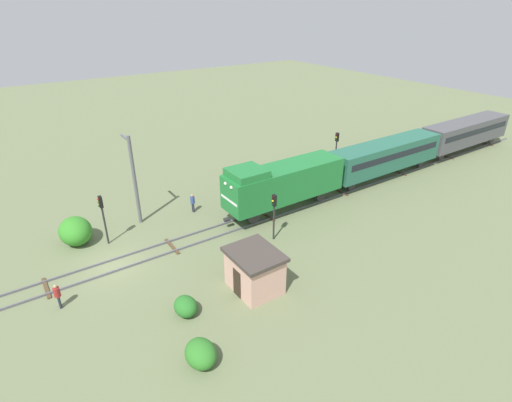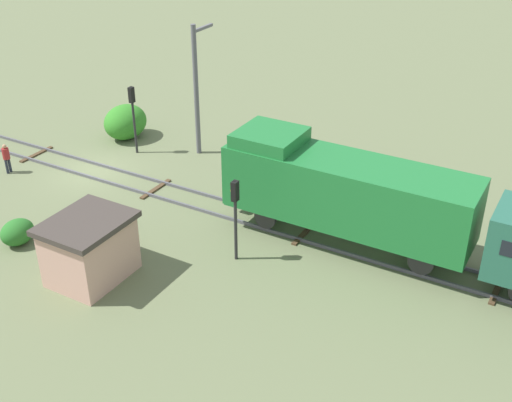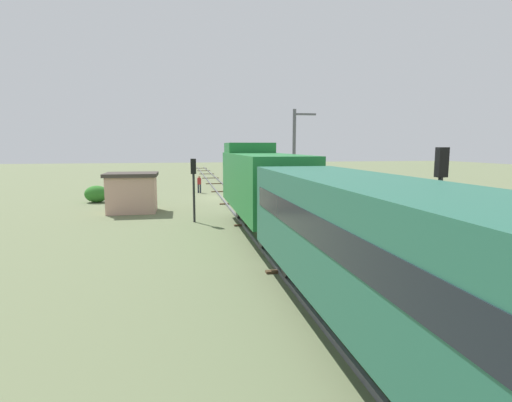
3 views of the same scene
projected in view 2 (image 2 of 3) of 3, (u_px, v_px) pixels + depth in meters
The scene contains 11 objects.
ground_plane at pixel (93, 171), 35.65m from camera, with size 157.06×157.06×0.00m, color #66704C.
railway_track at pixel (93, 170), 35.61m from camera, with size 2.40×104.71×0.16m.
locomotive at pixel (343, 190), 27.89m from camera, with size 2.90×11.60×4.60m.
traffic_signal_near at pixel (133, 108), 36.49m from camera, with size 0.32×0.34×4.02m.
traffic_signal_mid at pixel (235, 206), 26.85m from camera, with size 0.32×0.34×3.82m.
worker_near_track at pixel (6, 156), 35.04m from camera, with size 0.38×0.38×1.70m.
worker_by_signal at pixel (259, 158), 34.80m from camera, with size 0.38×0.38×1.70m.
catenary_mast at pixel (197, 87), 35.93m from camera, with size 1.94×0.28×7.53m.
relay_hut at pixel (90, 249), 26.32m from camera, with size 3.50×2.90×2.74m.
bush_near at pixel (125, 122), 39.23m from camera, with size 2.88×2.36×2.10m, color #328326.
bush_far at pixel (17, 232), 28.97m from camera, with size 1.61×1.32×1.17m, color #286D26.
Camera 2 is at (23.26, 23.70, 15.92)m, focal length 45.00 mm.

